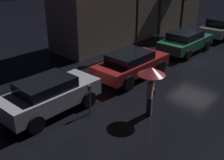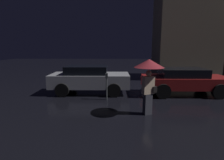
% 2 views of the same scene
% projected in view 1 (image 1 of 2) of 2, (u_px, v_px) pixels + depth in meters
% --- Properties ---
extents(ground_plane, '(60.00, 60.00, 0.00)m').
position_uv_depth(ground_plane, '(197.00, 60.00, 16.91)').
color(ground_plane, black).
extents(parked_car_silver, '(4.11, 1.88, 1.45)m').
position_uv_depth(parked_car_silver, '(50.00, 94.00, 11.09)').
color(parked_car_silver, '#B7B7BF').
rests_on(parked_car_silver, ground).
extents(parked_car_red, '(4.29, 1.97, 1.35)m').
position_uv_depth(parked_car_red, '(131.00, 64.00, 14.31)').
color(parked_car_red, maroon).
rests_on(parked_car_red, ground).
extents(parked_car_green, '(4.17, 1.98, 1.38)m').
position_uv_depth(parked_car_green, '(186.00, 41.00, 18.04)').
color(parked_car_green, '#1E5638').
rests_on(parked_car_green, ground).
extents(parked_car_grey, '(4.69, 1.95, 1.46)m').
position_uv_depth(parked_car_grey, '(222.00, 26.00, 21.63)').
color(parked_car_grey, slate).
rests_on(parked_car_grey, ground).
extents(pedestrian_with_umbrella, '(1.05, 1.05, 2.01)m').
position_uv_depth(pedestrian_with_umbrella, '(151.00, 77.00, 10.59)').
color(pedestrian_with_umbrella, '#383842').
rests_on(pedestrian_with_umbrella, ground).
extents(parking_meter, '(0.12, 0.10, 1.25)m').
position_uv_depth(parking_meter, '(90.00, 96.00, 10.96)').
color(parking_meter, '#4C5154').
rests_on(parking_meter, ground).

